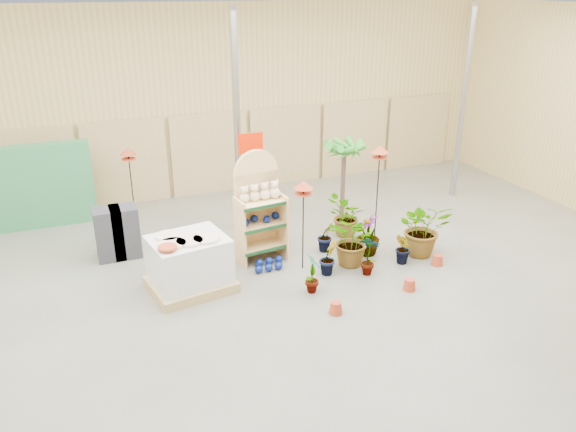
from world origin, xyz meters
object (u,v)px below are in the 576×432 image
at_px(display_shelf, 258,210).
at_px(bird_table_front, 303,188).
at_px(potted_plant_2, 353,241).
at_px(pallet_stack, 189,264).

bearing_deg(display_shelf, bird_table_front, -58.99).
distance_m(bird_table_front, potted_plant_2, 1.43).
relative_size(pallet_stack, potted_plant_2, 1.53).
height_order(display_shelf, potted_plant_2, display_shelf).
xyz_separation_m(display_shelf, pallet_stack, (-1.50, -0.75, -0.48)).
bearing_deg(bird_table_front, potted_plant_2, -14.46).
distance_m(pallet_stack, bird_table_front, 2.36).
height_order(pallet_stack, potted_plant_2, pallet_stack).
bearing_deg(pallet_stack, display_shelf, 16.98).
xyz_separation_m(display_shelf, bird_table_front, (0.58, -0.75, 0.62)).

